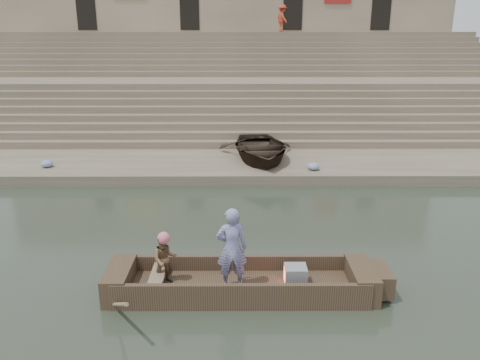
{
  "coord_description": "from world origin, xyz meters",
  "views": [
    {
      "loc": [
        1.27,
        -9.83,
        5.34
      ],
      "look_at": [
        1.32,
        2.46,
        1.4
      ],
      "focal_mm": 35.23,
      "sensor_mm": 36.0,
      "label": 1
    }
  ],
  "objects_px": {
    "television": "(295,275)",
    "beached_rowboat": "(260,148)",
    "main_rowboat": "(241,288)",
    "pedestrian": "(282,18)",
    "standing_man": "(232,248)",
    "rowing_man": "(165,259)"
  },
  "relations": [
    {
      "from": "main_rowboat",
      "to": "standing_man",
      "type": "distance_m",
      "value": 1.01
    },
    {
      "from": "main_rowboat",
      "to": "beached_rowboat",
      "type": "relative_size",
      "value": 1.17
    },
    {
      "from": "television",
      "to": "pedestrian",
      "type": "relative_size",
      "value": 0.28
    },
    {
      "from": "main_rowboat",
      "to": "standing_man",
      "type": "xyz_separation_m",
      "value": [
        -0.18,
        -0.11,
        0.99
      ]
    },
    {
      "from": "main_rowboat",
      "to": "rowing_man",
      "type": "bearing_deg",
      "value": 177.63
    },
    {
      "from": "rowing_man",
      "to": "beached_rowboat",
      "type": "distance_m",
      "value": 9.59
    },
    {
      "from": "television",
      "to": "main_rowboat",
      "type": "bearing_deg",
      "value": 180.0
    },
    {
      "from": "rowing_man",
      "to": "pedestrian",
      "type": "relative_size",
      "value": 0.65
    },
    {
      "from": "main_rowboat",
      "to": "rowing_man",
      "type": "xyz_separation_m",
      "value": [
        -1.59,
        0.07,
        0.65
      ]
    },
    {
      "from": "main_rowboat",
      "to": "pedestrian",
      "type": "xyz_separation_m",
      "value": [
        2.78,
        22.92,
        5.92
      ]
    },
    {
      "from": "standing_man",
      "to": "television",
      "type": "relative_size",
      "value": 3.81
    },
    {
      "from": "pedestrian",
      "to": "beached_rowboat",
      "type": "bearing_deg",
      "value": 150.97
    },
    {
      "from": "rowing_man",
      "to": "pedestrian",
      "type": "xyz_separation_m",
      "value": [
        4.36,
        22.86,
        5.27
      ]
    },
    {
      "from": "main_rowboat",
      "to": "standing_man",
      "type": "relative_size",
      "value": 2.85
    },
    {
      "from": "rowing_man",
      "to": "pedestrian",
      "type": "distance_m",
      "value": 23.86
    },
    {
      "from": "television",
      "to": "beached_rowboat",
      "type": "distance_m",
      "value": 9.37
    },
    {
      "from": "rowing_man",
      "to": "beached_rowboat",
      "type": "xyz_separation_m",
      "value": [
        2.4,
        9.28,
        0.08
      ]
    },
    {
      "from": "beached_rowboat",
      "to": "television",
      "type": "bearing_deg",
      "value": -93.57
    },
    {
      "from": "main_rowboat",
      "to": "pedestrian",
      "type": "distance_m",
      "value": 23.84
    },
    {
      "from": "beached_rowboat",
      "to": "rowing_man",
      "type": "bearing_deg",
      "value": -110.05
    },
    {
      "from": "standing_man",
      "to": "pedestrian",
      "type": "bearing_deg",
      "value": -101.74
    },
    {
      "from": "standing_man",
      "to": "pedestrian",
      "type": "height_order",
      "value": "pedestrian"
    }
  ]
}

